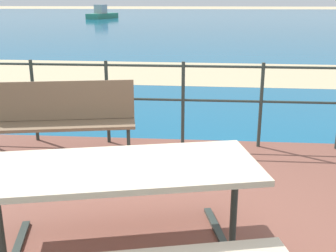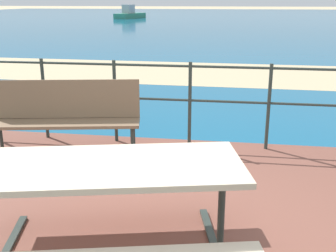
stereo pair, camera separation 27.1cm
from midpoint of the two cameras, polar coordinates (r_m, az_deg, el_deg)
sea_water at (r=42.73m, az=4.58°, el=14.52°), size 90.00×90.00×0.01m
beach_strip at (r=11.13m, az=2.92°, el=7.35°), size 54.06×4.74×0.01m
picnic_table at (r=2.79m, az=-9.43°, el=-8.94°), size 2.11×1.87×0.80m
park_bench at (r=4.96m, az=-16.46°, el=1.53°), size 1.80×0.74×0.92m
railing_fence at (r=5.25m, az=0.61°, el=4.33°), size 5.94×0.04×1.09m
boat_near at (r=44.73m, az=-9.24°, el=15.00°), size 2.52×5.01×1.39m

